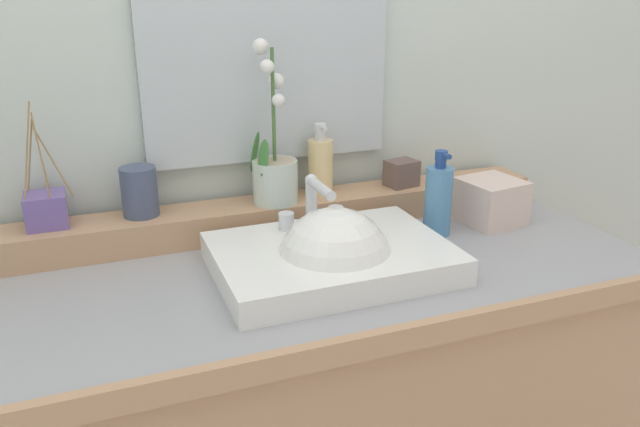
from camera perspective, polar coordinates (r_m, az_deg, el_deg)
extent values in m
cube|color=silver|center=(1.53, -5.91, 12.43)|extent=(3.24, 0.20, 2.44)
cube|color=#94959A|center=(1.27, -0.58, -5.40)|extent=(1.36, 0.57, 0.04)
cube|color=tan|center=(1.04, 5.07, -11.75)|extent=(1.36, 0.02, 0.04)
cube|color=tan|center=(1.44, -3.59, -0.05)|extent=(1.28, 0.12, 0.07)
cube|color=white|center=(1.22, 1.07, -4.09)|extent=(0.45, 0.32, 0.05)
sphere|color=white|center=(1.21, 1.35, -4.71)|extent=(0.23, 0.23, 0.23)
cylinder|color=silver|center=(1.29, -0.80, 0.93)|extent=(0.02, 0.02, 0.10)
cylinder|color=silver|center=(1.23, 0.08, 2.34)|extent=(0.02, 0.11, 0.02)
sphere|color=silver|center=(1.28, -0.81, 3.04)|extent=(0.03, 0.03, 0.03)
cylinder|color=silver|center=(1.29, -3.08, -0.71)|extent=(0.03, 0.03, 0.04)
cylinder|color=silver|center=(1.32, 1.44, -0.10)|extent=(0.03, 0.03, 0.04)
cylinder|color=silver|center=(1.40, -4.10, 2.92)|extent=(0.10, 0.10, 0.10)
cylinder|color=tan|center=(1.38, -4.14, 4.59)|extent=(0.09, 0.09, 0.01)
cylinder|color=#476B38|center=(1.36, -4.28, 9.77)|extent=(0.01, 0.01, 0.24)
ellipsoid|color=#387033|center=(1.40, -5.96, 5.58)|extent=(0.04, 0.04, 0.09)
ellipsoid|color=#387033|center=(1.35, -5.19, 5.04)|extent=(0.04, 0.04, 0.08)
sphere|color=white|center=(1.35, -3.82, 10.25)|extent=(0.03, 0.03, 0.03)
sphere|color=white|center=(1.37, -3.81, 11.96)|extent=(0.03, 0.03, 0.03)
sphere|color=white|center=(1.32, -4.85, 13.18)|extent=(0.03, 0.03, 0.03)
sphere|color=white|center=(1.36, -5.46, 14.90)|extent=(0.03, 0.03, 0.03)
cylinder|color=#E4C685|center=(1.45, 0.02, 4.28)|extent=(0.06, 0.06, 0.13)
cylinder|color=silver|center=(1.44, 0.02, 7.06)|extent=(0.02, 0.02, 0.02)
cylinder|color=silver|center=(1.43, 0.02, 7.80)|extent=(0.03, 0.03, 0.02)
cylinder|color=silver|center=(1.42, 0.25, 7.83)|extent=(0.01, 0.03, 0.01)
cylinder|color=#424C67|center=(1.36, -16.12, 1.93)|extent=(0.08, 0.08, 0.11)
cube|color=#69529A|center=(1.37, -23.66, 0.31)|extent=(0.08, 0.08, 0.07)
cylinder|color=#9E7A4C|center=(1.34, -23.08, 4.25)|extent=(0.06, 0.01, 0.14)
cylinder|color=#9E7A4C|center=(1.37, -24.06, 4.73)|extent=(0.01, 0.05, 0.16)
cylinder|color=#9E7A4C|center=(1.36, -24.92, 4.56)|extent=(0.03, 0.03, 0.16)
cylinder|color=#9E7A4C|center=(1.33, -25.14, 5.00)|extent=(0.04, 0.02, 0.20)
cylinder|color=#9E7A4C|center=(1.33, -24.06, 4.64)|extent=(0.02, 0.03, 0.17)
cube|color=brown|center=(1.53, 7.43, 3.66)|extent=(0.08, 0.07, 0.06)
cylinder|color=teal|center=(1.41, 10.71, 1.12)|extent=(0.06, 0.06, 0.15)
cylinder|color=navy|center=(1.39, 10.94, 4.48)|extent=(0.02, 0.02, 0.02)
cylinder|color=navy|center=(1.38, 10.99, 5.24)|extent=(0.03, 0.03, 0.02)
cylinder|color=navy|center=(1.37, 11.37, 5.22)|extent=(0.01, 0.03, 0.01)
cube|color=beige|center=(1.52, 15.28, 1.09)|extent=(0.15, 0.15, 0.10)
cube|color=silver|center=(1.42, -4.61, 15.01)|extent=(0.56, 0.02, 0.51)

